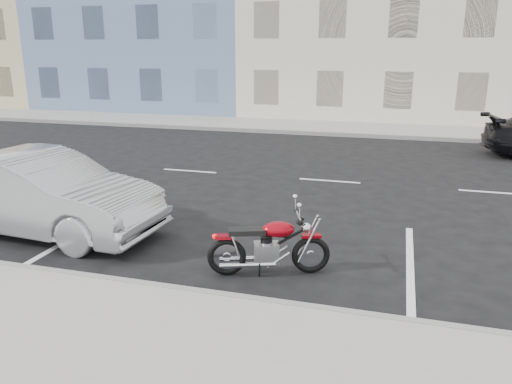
% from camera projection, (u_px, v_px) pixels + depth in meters
% --- Properties ---
extents(ground, '(120.00, 120.00, 0.00)m').
position_uv_depth(ground, '(408.00, 186.00, 12.65)').
color(ground, black).
rests_on(ground, ground).
extents(sidewalk_far, '(80.00, 3.40, 0.15)m').
position_uv_depth(sidewalk_far, '(289.00, 126.00, 21.99)').
color(sidewalk_far, gray).
rests_on(sidewalk_far, ground).
extents(curb_near, '(80.00, 0.12, 0.16)m').
position_uv_depth(curb_near, '(65.00, 276.00, 7.49)').
color(curb_near, gray).
rests_on(curb_near, ground).
extents(curb_far, '(80.00, 0.12, 0.16)m').
position_uv_depth(curb_far, '(280.00, 132.00, 20.42)').
color(curb_far, gray).
rests_on(curb_far, ground).
extents(bldg_far_west, '(12.00, 12.00, 12.00)m').
position_uv_depth(bldg_far_west, '(5.00, 7.00, 32.94)').
color(bldg_far_west, tan).
rests_on(bldg_far_west, ground).
extents(bldg_cream, '(12.00, 12.00, 11.50)m').
position_uv_depth(bldg_cream, '(377.00, 2.00, 26.63)').
color(bldg_cream, beige).
rests_on(bldg_cream, ground).
extents(motorcycle, '(1.82, 0.86, 0.95)m').
position_uv_depth(motorcycle, '(313.00, 247.00, 7.68)').
color(motorcycle, black).
rests_on(motorcycle, ground).
extents(sedan_silver, '(4.79, 1.96, 1.54)m').
position_uv_depth(sedan_silver, '(40.00, 194.00, 9.28)').
color(sedan_silver, '#9B9FA2').
rests_on(sedan_silver, ground).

